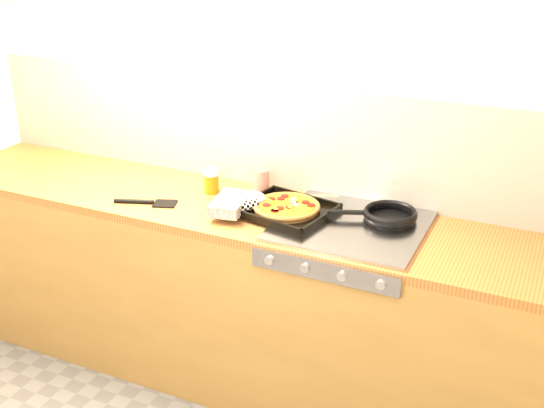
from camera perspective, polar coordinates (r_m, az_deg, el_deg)
The scene contains 9 objects.
room_shell at distance 3.15m, azimuth 0.71°, elevation 5.69°, with size 3.20×3.20×3.20m.
counter_run at distance 3.20m, azimuth -1.48°, elevation -7.79°, with size 3.20×0.62×0.90m.
stovetop at distance 2.84m, azimuth 6.60°, elevation -1.88°, with size 0.60×0.56×0.02m, color #99989E.
pizza_on_tray at distance 2.92m, azimuth -0.03°, elevation -0.17°, with size 0.52×0.40×0.06m.
frying_pan at distance 2.89m, azimuth 9.75°, elevation -0.92°, with size 0.40×0.29×0.04m.
tomato_can at distance 3.14m, azimuth -0.95°, elevation 1.92°, with size 0.10×0.10×0.12m.
juice_glass at distance 3.15m, azimuth -5.10°, elevation 1.98°, with size 0.07×0.07×0.12m.
wooden_spoon at distance 3.10m, azimuth 3.58°, elevation 0.62°, with size 0.28×0.15×0.02m.
black_spatula at distance 3.09m, azimuth -10.44°, elevation 0.15°, with size 0.28×0.15×0.02m.
Camera 1 is at (1.22, -1.35, 2.12)m, focal length 45.00 mm.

